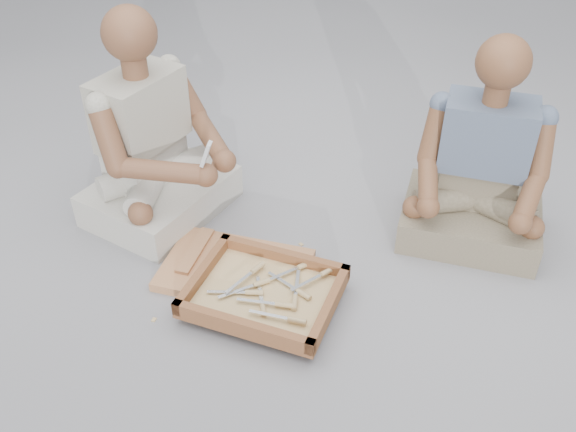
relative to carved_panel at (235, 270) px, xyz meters
The scene contains 27 objects.
ground 0.20m from the carved_panel, ahead, with size 60.00×60.00×0.00m, color #9A9A9F.
carved_panel is the anchor object (origin of this frame).
tool_tray 0.23m from the carved_panel, 26.75° to the right, with size 0.62×0.52×0.07m.
chisel_0 0.38m from the carved_panel, 13.49° to the left, with size 0.11×0.21×0.02m.
chisel_1 0.21m from the carved_panel, 42.05° to the right, with size 0.20×0.11×0.02m.
chisel_2 0.19m from the carved_panel, 28.32° to the right, with size 0.14×0.19×0.02m.
chisel_3 0.28m from the carved_panel, 18.33° to the left, with size 0.13×0.20×0.02m.
chisel_4 0.34m from the carved_panel, 14.44° to the right, with size 0.10×0.21×0.02m.
chisel_5 0.13m from the carved_panel, 14.40° to the right, with size 0.06×0.22×0.02m.
chisel_6 0.29m from the carved_panel, 35.81° to the right, with size 0.15×0.19×0.02m.
chisel_7 0.33m from the carved_panel, 26.38° to the right, with size 0.21×0.09×0.02m.
chisel_8 0.42m from the carved_panel, 27.48° to the right, with size 0.22×0.07×0.02m.
chisel_9 0.33m from the carved_panel, ahead, with size 0.22×0.07×0.02m.
wood_chip_0 0.21m from the carved_panel, 111.58° to the right, with size 0.02×0.01×0.00m, color #DAB780.
wood_chip_1 0.36m from the carved_panel, 40.40° to the right, with size 0.02×0.01×0.00m, color #DAB780.
wood_chip_2 0.45m from the carved_panel, 12.00° to the left, with size 0.02×0.01×0.00m, color #DAB780.
wood_chip_3 0.31m from the carved_panel, 92.75° to the right, with size 0.02×0.01×0.00m, color #DAB780.
wood_chip_4 0.25m from the carved_panel, 16.77° to the right, with size 0.02×0.01×0.00m, color #DAB780.
wood_chip_5 0.15m from the carved_panel, 37.19° to the left, with size 0.02×0.01×0.00m, color #DAB780.
wood_chip_6 0.29m from the carved_panel, ahead, with size 0.02×0.01×0.00m, color #DAB780.
wood_chip_7 0.15m from the carved_panel, 48.94° to the left, with size 0.02×0.01×0.00m, color #DAB780.
wood_chip_8 0.06m from the carved_panel, 20.97° to the left, with size 0.02×0.01×0.00m, color #DAB780.
wood_chip_9 0.40m from the carved_panel, 109.80° to the right, with size 0.02×0.01×0.00m, color #DAB780.
wood_chip_10 0.34m from the carved_panel, 62.25° to the left, with size 0.02×0.01×0.00m, color #DAB780.
craftsman 0.66m from the carved_panel, 158.18° to the left, with size 0.66×0.65×0.97m.
companion 1.11m from the carved_panel, 43.41° to the left, with size 0.67×0.57×0.91m.
mobile_phone 0.50m from the carved_panel, 145.85° to the left, with size 0.06×0.06×0.11m.
Camera 1 is at (0.94, -1.62, 1.82)m, focal length 40.00 mm.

